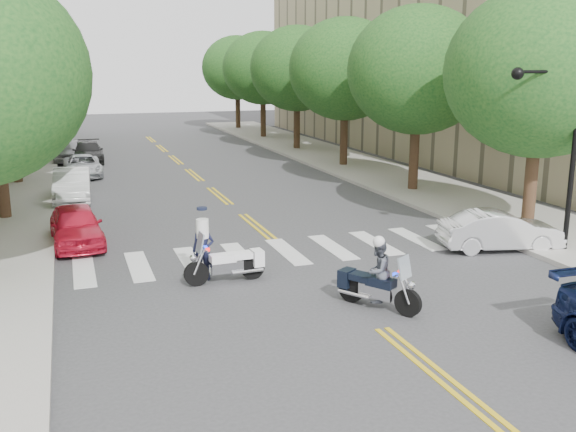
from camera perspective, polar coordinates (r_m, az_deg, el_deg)
name	(u,v)px	position (r m, az deg, el deg)	size (l,w,h in m)	color
ground	(382,329)	(14.78, 8.34, -9.91)	(140.00, 140.00, 0.00)	#38383A
sidewalk_left	(3,184)	(34.63, -23.99, 2.62)	(5.00, 60.00, 0.15)	#9E9991
sidewalk_right	(354,165)	(37.97, 5.90, 4.54)	(5.00, 60.00, 0.15)	#9E9991
tree_l_2	(7,70)	(34.10, -23.68, 11.79)	(6.40, 6.40, 8.45)	#382316
tree_l_3	(18,69)	(42.08, -22.90, 11.93)	(6.40, 6.40, 8.45)	#382316
tree_l_4	(25,69)	(50.07, -22.37, 12.03)	(6.40, 6.40, 8.45)	#382316
tree_l_5	(30,68)	(58.06, -21.99, 12.10)	(6.40, 6.40, 8.45)	#382316
tree_r_0	(540,72)	(23.57, 21.53, 11.81)	(6.40, 6.40, 8.45)	#382316
tree_r_1	(418,70)	(30.13, 11.47, 12.57)	(6.40, 6.40, 8.45)	#382316
tree_r_2	(345,69)	(37.25, 5.10, 12.86)	(6.40, 6.40, 8.45)	#382316
tree_r_3	(297,69)	(44.68, 0.80, 12.96)	(6.40, 6.40, 8.45)	#382316
tree_r_4	(263,68)	(52.27, -2.26, 12.99)	(6.40, 6.40, 8.45)	#382316
tree_r_5	(237,68)	(59.97, -4.54, 13.00)	(6.40, 6.40, 8.45)	#382316
traffic_signal_pole	(563,136)	(21.07, 23.25, 6.58)	(2.82, 0.42, 6.00)	black
motorcycle_police	(376,276)	(15.71, 7.81, -5.30)	(1.43, 2.02, 1.83)	black
motorcycle_parked	(232,264)	(17.60, -5.02, -4.23)	(2.26, 0.56, 1.46)	black
officer_standing	(203,251)	(17.78, -7.55, -3.06)	(0.60, 0.39, 1.64)	black
convertible	(500,231)	(21.57, 18.33, -1.24)	(1.34, 3.83, 1.26)	silver
parked_car_a	(76,225)	(22.11, -18.32, -0.80)	(1.57, 3.91, 1.33)	red
parked_car_b	(72,185)	(29.41, -18.64, 2.62)	(1.49, 4.28, 1.41)	silver
parked_car_c	(83,166)	(35.90, -17.78, 4.27)	(1.88, 4.08, 1.13)	#B6B9BF
parked_car_d	(88,152)	(40.85, -17.35, 5.42)	(1.78, 4.38, 1.27)	black
parked_car_e	(69,150)	(41.82, -18.92, 5.55)	(1.63, 4.06, 1.38)	#9F9FA4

